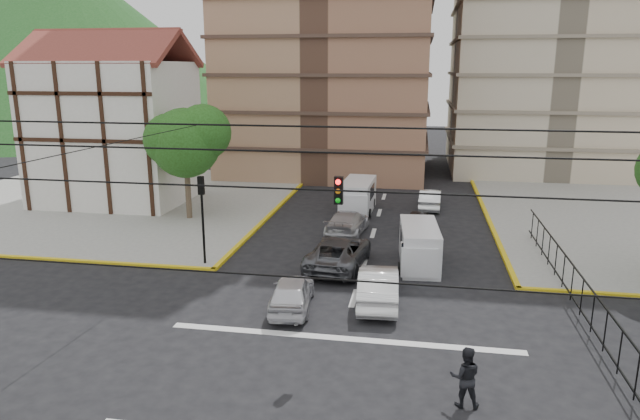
% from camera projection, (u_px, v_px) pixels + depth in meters
% --- Properties ---
extents(ground, '(160.00, 160.00, 0.00)m').
position_uv_depth(ground, '(337.00, 354.00, 19.69)').
color(ground, black).
rests_on(ground, ground).
extents(sidewalk_nw, '(26.00, 26.00, 0.15)m').
position_uv_depth(sidewalk_nw, '(108.00, 200.00, 42.12)').
color(sidewalk_nw, gray).
rests_on(sidewalk_nw, ground).
extents(stop_line, '(13.00, 0.40, 0.01)m').
position_uv_depth(stop_line, '(342.00, 338.00, 20.84)').
color(stop_line, silver).
rests_on(stop_line, ground).
extents(tudor_building, '(10.80, 8.05, 12.23)m').
position_uv_depth(tudor_building, '(115.00, 130.00, 40.69)').
color(tudor_building, silver).
rests_on(tudor_building, ground).
extents(distant_hill, '(70.00, 70.00, 28.00)m').
position_uv_depth(distant_hill, '(64.00, 39.00, 92.32)').
color(distant_hill, '#1C4E1A').
rests_on(distant_hill, ground).
extents(park_fence, '(0.10, 22.50, 1.66)m').
position_uv_depth(park_fence, '(579.00, 318.00, 22.49)').
color(park_fence, black).
rests_on(park_fence, ground).
extents(tree_tudor, '(5.39, 4.40, 7.43)m').
position_uv_depth(tree_tudor, '(187.00, 140.00, 35.70)').
color(tree_tudor, '#473828').
rests_on(tree_tudor, ground).
extents(traffic_light_nw, '(0.28, 0.22, 4.40)m').
position_uv_depth(traffic_light_nw, '(202.00, 205.00, 27.68)').
color(traffic_light_nw, black).
rests_on(traffic_light_nw, ground).
extents(traffic_light_hanging, '(18.00, 9.12, 0.92)m').
position_uv_depth(traffic_light_hanging, '(329.00, 202.00, 16.31)').
color(traffic_light_hanging, black).
rests_on(traffic_light_hanging, ground).
extents(van_right_lane, '(2.11, 4.65, 2.04)m').
position_uv_depth(van_right_lane, '(419.00, 248.00, 28.07)').
color(van_right_lane, silver).
rests_on(van_right_lane, ground).
extents(van_left_lane, '(2.10, 4.95, 2.20)m').
position_uv_depth(van_left_lane, '(357.00, 198.00, 38.41)').
color(van_left_lane, silver).
rests_on(van_left_lane, ground).
extents(car_silver_front_left, '(2.02, 4.21, 1.39)m').
position_uv_depth(car_silver_front_left, '(292.00, 293.00, 23.27)').
color(car_silver_front_left, silver).
rests_on(car_silver_front_left, ground).
extents(car_white_front_right, '(1.88, 4.76, 1.54)m').
position_uv_depth(car_white_front_right, '(378.00, 286.00, 23.81)').
color(car_white_front_right, white).
rests_on(car_white_front_right, ground).
extents(car_grey_mid_left, '(2.99, 5.71, 1.53)m').
position_uv_depth(car_grey_mid_left, '(339.00, 252.00, 28.11)').
color(car_grey_mid_left, '#525459').
rests_on(car_grey_mid_left, ground).
extents(car_silver_rear_left, '(2.44, 5.10, 1.43)m').
position_uv_depth(car_silver_rear_left, '(347.00, 223.00, 33.64)').
color(car_silver_rear_left, silver).
rests_on(car_silver_rear_left, ground).
extents(car_darkgrey_mid_right, '(1.87, 3.77, 1.24)m').
position_uv_depth(car_darkgrey_mid_right, '(418.00, 220.00, 34.53)').
color(car_darkgrey_mid_right, '#242426').
rests_on(car_darkgrey_mid_right, ground).
extents(car_white_rear_right, '(1.63, 4.20, 1.36)m').
position_uv_depth(car_white_rear_right, '(430.00, 199.00, 39.76)').
color(car_white_rear_right, white).
rests_on(car_white_rear_right, ground).
extents(pedestrian_crosswalk, '(0.92, 0.72, 1.86)m').
position_uv_depth(pedestrian_crosswalk, '(465.00, 377.00, 16.50)').
color(pedestrian_crosswalk, black).
rests_on(pedestrian_crosswalk, ground).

